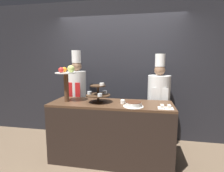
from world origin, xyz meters
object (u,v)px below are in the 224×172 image
(cake_square_tray, at_px, (166,107))
(chef_left, at_px, (77,92))
(tiered_stand, at_px, (98,93))
(cake_round, at_px, (133,104))
(chef_center_left, at_px, (159,98))
(cup_white, at_px, (123,102))
(fruit_pedestal, at_px, (67,77))

(cake_square_tray, bearing_deg, chef_left, 154.31)
(chef_left, bearing_deg, tiered_stand, -45.25)
(cake_round, distance_m, cake_square_tray, 0.44)
(tiered_stand, bearing_deg, chef_center_left, 31.34)
(cake_round, xyz_separation_m, chef_center_left, (0.41, 0.75, -0.06))
(chef_left, bearing_deg, cup_white, -31.81)
(cake_round, xyz_separation_m, cake_square_tray, (0.44, -0.01, -0.01))
(tiered_stand, height_order, chef_center_left, chef_center_left)
(fruit_pedestal, height_order, cup_white, fruit_pedestal)
(tiered_stand, xyz_separation_m, cake_round, (0.56, -0.16, -0.11))
(fruit_pedestal, xyz_separation_m, cake_square_tray, (1.51, -0.14, -0.38))
(fruit_pedestal, xyz_separation_m, chef_left, (-0.08, 0.62, -0.37))
(chef_center_left, bearing_deg, cup_white, -133.84)
(cup_white, distance_m, chef_left, 1.15)
(cake_round, relative_size, cake_square_tray, 1.41)
(cake_round, height_order, chef_center_left, chef_center_left)
(cake_round, height_order, chef_left, chef_left)
(tiered_stand, xyz_separation_m, cake_square_tray, (1.01, -0.17, -0.13))
(chef_center_left, bearing_deg, chef_left, 180.00)
(cup_white, relative_size, chef_center_left, 0.04)
(cake_round, bearing_deg, chef_center_left, 61.53)
(tiered_stand, bearing_deg, cake_square_tray, -9.85)
(tiered_stand, distance_m, cake_square_tray, 1.03)
(cup_white, height_order, cake_square_tray, cup_white)
(cake_round, height_order, cake_square_tray, cake_round)
(tiered_stand, distance_m, cup_white, 0.41)
(fruit_pedestal, xyz_separation_m, cup_white, (0.89, 0.02, -0.37))
(cake_square_tray, relative_size, chef_center_left, 0.12)
(cup_white, bearing_deg, cake_round, -40.22)
(tiered_stand, bearing_deg, cup_white, -2.07)
(cake_round, height_order, cup_white, cake_round)
(tiered_stand, relative_size, cake_square_tray, 1.86)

